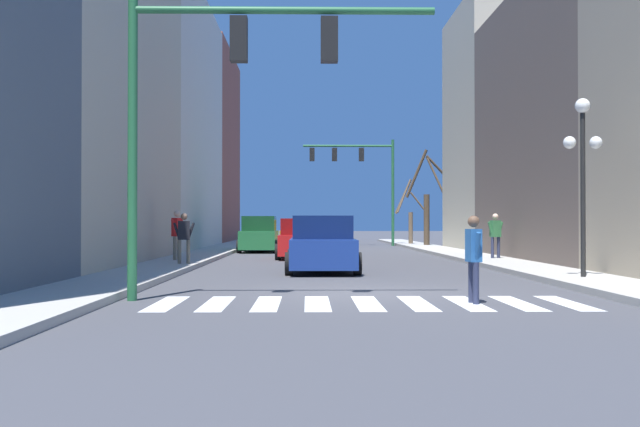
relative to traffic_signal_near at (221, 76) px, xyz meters
name	(u,v)px	position (x,y,z in m)	size (l,w,h in m)	color
ground_plane	(360,294)	(2.70, 1.34, -4.19)	(240.00, 240.00, 0.00)	#424247
sidewalk_left	(86,290)	(-2.89, 1.34, -4.12)	(2.01, 90.00, 0.15)	#ADA89E
sidewalk_right	(631,289)	(8.29, 1.34, -4.12)	(2.01, 90.00, 0.15)	#ADA89E
building_row_left	(130,117)	(-6.90, 22.03, 2.35)	(6.00, 51.82, 13.88)	#515B66
building_row_right	(597,123)	(12.30, 13.32, 0.95)	(6.00, 32.99, 12.49)	tan
crosswalk_stripes	(367,303)	(2.70, -0.55, -4.19)	(7.65, 2.60, 0.01)	white
traffic_signal_near	(221,76)	(0.00, 0.00, 0.00)	(5.74, 0.28, 5.83)	#236038
traffic_signal_far	(361,168)	(5.00, 33.29, 0.76)	(5.78, 0.28, 6.74)	#236038
street_lamp_right_corner	(583,150)	(8.27, 3.93, -0.99)	(0.95, 0.36, 4.31)	black
car_parked_right_near	(301,240)	(1.36, 16.62, -3.43)	(1.99, 4.63, 1.63)	red
car_parked_right_far	(259,235)	(-0.77, 23.38, -3.37)	(1.98, 4.62, 1.79)	#236B38
car_parked_left_near	(322,246)	(2.06, 8.07, -3.42)	(2.11, 4.51, 1.65)	navy
car_parked_left_far	(296,234)	(0.87, 34.13, -3.42)	(2.18, 4.47, 1.65)	#A38423
pedestrian_on_right_sidewalk	(495,232)	(8.59, 13.60, -3.07)	(0.68, 0.38, 1.65)	#282D47
pedestrian_waiting_at_curb	(177,230)	(-2.99, 12.55, -3.01)	(0.35, 0.74, 1.75)	#7A705B
pedestrian_near_right_corner	(184,234)	(-2.32, 9.97, -3.09)	(0.69, 0.26, 1.61)	#7A705B
pedestrian_crossing_street	(474,251)	(4.61, -0.60, -3.26)	(0.24, 0.68, 1.58)	#282D47
street_tree_left_mid	(428,203)	(8.78, 30.21, -1.57)	(3.58, 1.49, 5.69)	#473828
street_tree_right_mid	(409,216)	(8.05, 33.14, -2.29)	(2.06, 0.72, 4.10)	brown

